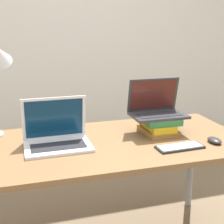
% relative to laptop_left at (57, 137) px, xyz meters
% --- Properties ---
extents(wall_back, '(8.00, 0.05, 2.70)m').
position_rel_laptop_left_xyz_m(wall_back, '(0.32, 1.58, 0.53)').
color(wall_back, silver).
rests_on(wall_back, ground_plane).
extents(desk, '(1.63, 0.80, 0.76)m').
position_rel_laptop_left_xyz_m(desk, '(0.32, -0.02, -0.13)').
color(desk, brown).
rests_on(desk, ground_plane).
extents(laptop_left, '(0.38, 0.27, 0.27)m').
position_rel_laptop_left_xyz_m(laptop_left, '(0.00, 0.00, 0.00)').
color(laptop_left, silver).
rests_on(laptop_left, desk).
extents(book_stack, '(0.23, 0.25, 0.11)m').
position_rel_laptop_left_xyz_m(book_stack, '(0.65, 0.04, 0.00)').
color(book_stack, olive).
rests_on(book_stack, desk).
extents(laptop_on_books, '(0.34, 0.23, 0.23)m').
position_rel_laptop_left_xyz_m(laptop_on_books, '(0.64, 0.06, 0.10)').
color(laptop_on_books, '#333338').
rests_on(laptop_on_books, book_stack).
extents(wireless_keyboard, '(0.27, 0.12, 0.01)m').
position_rel_laptop_left_xyz_m(wireless_keyboard, '(0.66, -0.23, -0.05)').
color(wireless_keyboard, '#28282D').
rests_on(wireless_keyboard, desk).
extents(mouse, '(0.07, 0.11, 0.03)m').
position_rel_laptop_left_xyz_m(mouse, '(0.89, -0.21, -0.04)').
color(mouse, '#2D2D2D').
rests_on(mouse, desk).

